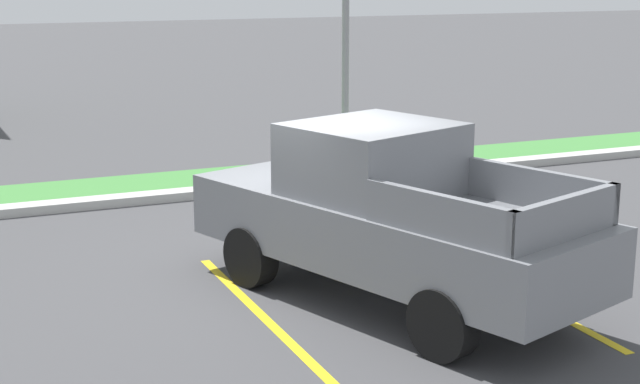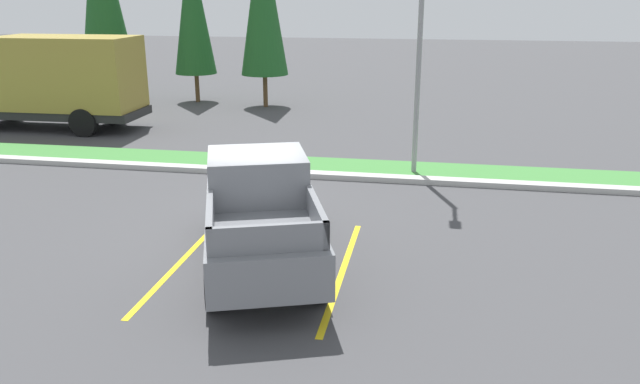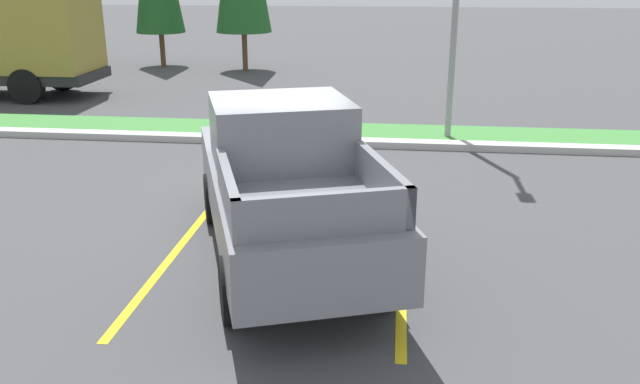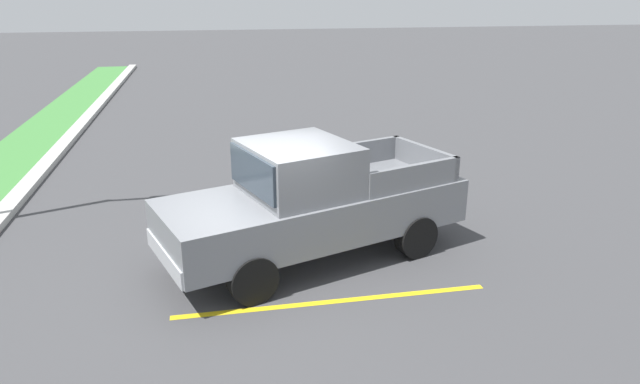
% 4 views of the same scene
% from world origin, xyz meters
% --- Properties ---
extents(ground_plane, '(120.00, 120.00, 0.00)m').
position_xyz_m(ground_plane, '(0.00, 0.00, 0.00)').
color(ground_plane, '#424244').
extents(parking_line_near, '(0.12, 4.80, 0.01)m').
position_xyz_m(parking_line_near, '(-1.00, -0.97, 0.00)').
color(parking_line_near, yellow).
rests_on(parking_line_near, ground).
extents(parking_line_far, '(0.12, 4.80, 0.01)m').
position_xyz_m(parking_line_far, '(2.10, -0.97, 0.00)').
color(parking_line_far, yellow).
rests_on(parking_line_far, ground).
extents(curb_strip, '(56.00, 0.40, 0.15)m').
position_xyz_m(curb_strip, '(0.00, 5.00, 0.07)').
color(curb_strip, '#B2B2AD').
rests_on(curb_strip, ground).
extents(grass_median, '(56.00, 1.80, 0.06)m').
position_xyz_m(grass_median, '(0.00, 6.10, 0.03)').
color(grass_median, '#42843D').
rests_on(grass_median, ground).
extents(pickup_truck_main, '(3.51, 5.55, 2.10)m').
position_xyz_m(pickup_truck_main, '(0.53, -0.92, 1.04)').
color(pickup_truck_main, black).
rests_on(pickup_truck_main, ground).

